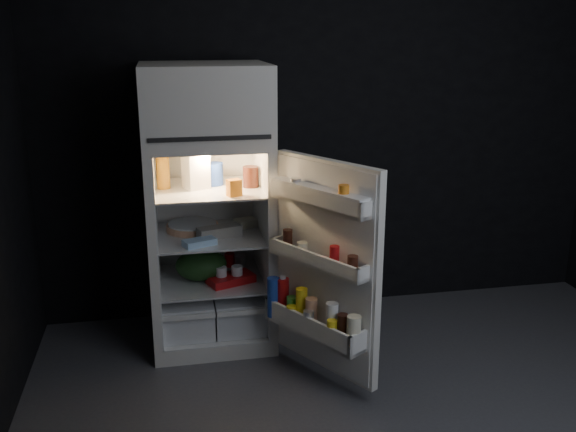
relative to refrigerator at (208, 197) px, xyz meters
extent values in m
cube|color=black|center=(0.88, 0.38, 0.39)|extent=(4.00, 0.00, 2.70)
cube|color=white|center=(0.00, -0.02, -0.91)|extent=(0.76, 0.70, 0.10)
cube|color=white|center=(-0.36, -0.02, -0.26)|extent=(0.05, 0.70, 1.20)
cube|color=white|center=(0.35, -0.02, -0.26)|extent=(0.05, 0.70, 1.20)
cube|color=white|center=(0.00, 0.30, -0.26)|extent=(0.66, 0.05, 1.20)
cube|color=white|center=(0.00, -0.02, 0.37)|extent=(0.76, 0.70, 0.06)
cube|color=white|center=(0.00, -0.02, 0.61)|extent=(0.76, 0.70, 0.42)
cube|color=black|center=(0.00, -0.38, 0.43)|extent=(0.68, 0.01, 0.02)
cube|color=white|center=(-0.33, -0.05, -0.26)|extent=(0.01, 0.65, 1.20)
cube|color=white|center=(0.33, -0.05, -0.26)|extent=(0.01, 0.65, 1.20)
cube|color=white|center=(0.00, -0.05, 0.34)|extent=(0.66, 0.65, 0.01)
cube|color=white|center=(0.00, -0.05, -0.85)|extent=(0.66, 0.65, 0.01)
cube|color=white|center=(0.00, -0.05, 0.06)|extent=(0.65, 0.63, 0.01)
cube|color=white|center=(0.00, -0.05, -0.24)|extent=(0.65, 0.63, 0.01)
cube|color=white|center=(0.00, -0.05, -0.54)|extent=(0.65, 0.63, 0.01)
cube|color=white|center=(-0.16, -0.03, -0.74)|extent=(0.32, 0.59, 0.22)
cube|color=white|center=(0.16, -0.03, -0.74)|extent=(0.32, 0.59, 0.22)
cube|color=white|center=(-0.16, -0.35, -0.65)|extent=(0.32, 0.02, 0.03)
cube|color=white|center=(0.16, -0.35, -0.65)|extent=(0.32, 0.02, 0.03)
cube|color=#FFE5B2|center=(0.00, -0.10, 0.32)|extent=(0.14, 0.14, 0.02)
cube|color=white|center=(0.60, -0.68, -0.26)|extent=(0.43, 0.68, 1.22)
cube|color=white|center=(0.57, -0.70, -0.26)|extent=(0.38, 0.62, 1.18)
cube|color=white|center=(0.54, -0.72, 0.11)|extent=(0.43, 0.63, 0.02)
cube|color=white|center=(0.51, -0.74, 0.15)|extent=(0.37, 0.59, 0.10)
cube|color=white|center=(0.71, -1.00, 0.15)|extent=(0.09, 0.06, 0.10)
cube|color=white|center=(0.37, -0.44, 0.15)|extent=(0.09, 0.06, 0.10)
cube|color=white|center=(0.53, -0.72, -0.22)|extent=(0.44, 0.63, 0.02)
cube|color=white|center=(0.50, -0.74, -0.19)|extent=(0.37, 0.59, 0.09)
cube|color=white|center=(0.70, -1.01, -0.19)|extent=(0.10, 0.07, 0.09)
cube|color=white|center=(0.36, -0.44, -0.19)|extent=(0.10, 0.07, 0.09)
cube|color=white|center=(0.52, -0.73, -0.63)|extent=(0.47, 0.66, 0.02)
cube|color=white|center=(0.46, -0.76, -0.57)|extent=(0.37, 0.59, 0.13)
cube|color=white|center=(0.68, -1.02, -0.57)|extent=(0.13, 0.09, 0.13)
cube|color=white|center=(0.35, -0.45, -0.57)|extent=(0.13, 0.09, 0.13)
cube|color=white|center=(0.54, -0.72, 0.21)|extent=(0.42, 0.61, 0.02)
cylinder|color=orange|center=(0.63, -0.87, 0.19)|extent=(0.08, 0.08, 0.13)
cylinder|color=silver|center=(0.44, -0.57, 0.18)|extent=(0.08, 0.08, 0.11)
cylinder|color=black|center=(0.67, -0.95, -0.16)|extent=(0.08, 0.08, 0.11)
cylinder|color=#B30F11|center=(0.60, -0.83, -0.15)|extent=(0.07, 0.07, 0.13)
cylinder|color=#EEE7C2|center=(0.47, -0.62, -0.17)|extent=(0.08, 0.08, 0.09)
cylinder|color=black|center=(0.41, -0.52, -0.14)|extent=(0.08, 0.08, 0.13)
cylinder|color=#EEE7C2|center=(0.67, -0.99, -0.52)|extent=(0.10, 0.10, 0.19)
cylinder|color=black|center=(0.63, -0.92, -0.53)|extent=(0.08, 0.08, 0.18)
cylinder|color=white|center=(0.59, -0.85, -0.51)|extent=(0.09, 0.09, 0.21)
cylinder|color=tan|center=(0.50, -0.72, -0.52)|extent=(0.09, 0.09, 0.19)
cylinder|color=yellow|center=(0.46, -0.65, -0.50)|extent=(0.09, 0.09, 0.22)
cylinder|color=#338C33|center=(0.42, -0.58, -0.54)|extent=(0.09, 0.09, 0.15)
cylinder|color=#B30F11|center=(0.38, -0.51, -0.50)|extent=(0.10, 0.10, 0.24)
cylinder|color=yellow|center=(0.57, -0.91, -0.54)|extent=(0.08, 0.08, 0.14)
cylinder|color=silver|center=(0.48, -0.75, -0.55)|extent=(0.08, 0.08, 0.14)
cylinder|color=yellow|center=(0.41, -0.63, -0.56)|extent=(0.08, 0.08, 0.12)
cylinder|color=#1D3DA2|center=(0.33, -0.50, -0.50)|extent=(0.10, 0.10, 0.24)
cylinder|color=white|center=(0.38, -0.51, -0.37)|extent=(0.05, 0.05, 0.02)
cube|color=white|center=(-0.07, -0.03, 0.19)|extent=(0.18, 0.18, 0.24)
cylinder|color=#1D3DA2|center=(0.04, 0.04, 0.14)|extent=(0.13, 0.13, 0.14)
cylinder|color=black|center=(0.26, -0.06, 0.14)|extent=(0.12, 0.12, 0.13)
cylinder|color=#BF7A1E|center=(-0.27, 0.01, 0.18)|extent=(0.11, 0.11, 0.22)
cube|color=orange|center=(0.14, -0.27, 0.12)|extent=(0.10, 0.08, 0.10)
cube|color=gray|center=(0.05, -0.12, -0.19)|extent=(0.29, 0.17, 0.07)
cylinder|color=tan|center=(-0.10, 0.06, -0.21)|extent=(0.33, 0.33, 0.04)
cube|color=#93BDE4|center=(-0.08, -0.25, -0.21)|extent=(0.22, 0.16, 0.04)
cube|color=#EEE7C2|center=(0.25, 0.08, -0.20)|extent=(0.16, 0.15, 0.05)
ellipsoid|color=#193815|center=(-0.06, -0.04, -0.43)|extent=(0.40, 0.37, 0.20)
cube|color=#B30F11|center=(0.12, -0.14, -0.50)|extent=(0.32, 0.24, 0.05)
cylinder|color=#B30F11|center=(0.14, 0.16, -0.48)|extent=(0.08, 0.08, 0.09)
cylinder|color=silver|center=(0.21, 0.10, -0.48)|extent=(0.08, 0.08, 0.09)
camera|label=1|loc=(-0.27, -3.92, 1.03)|focal=40.00mm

